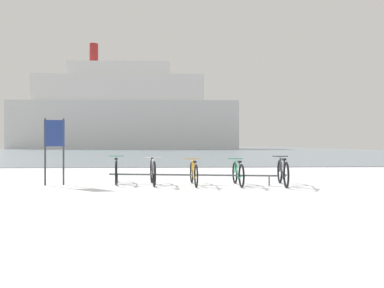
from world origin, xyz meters
name	(u,v)px	position (x,y,z in m)	size (l,w,h in m)	color
ground	(180,151)	(0.00, 53.90, -0.04)	(80.00, 132.00, 0.08)	white
bike_rack	(191,175)	(-0.18, 2.90, 0.27)	(4.85, 0.78, 0.31)	#4C5156
bicycle_0	(116,171)	(-2.41, 3.35, 0.37)	(0.46, 1.68, 0.81)	black
bicycle_1	(153,172)	(-1.29, 2.91, 0.37)	(0.46, 1.66, 0.82)	black
bicycle_2	(194,173)	(-0.12, 2.75, 0.34)	(0.46, 1.71, 0.75)	black
bicycle_3	(238,174)	(1.13, 2.63, 0.34)	(0.46, 1.60, 0.75)	black
bicycle_4	(283,172)	(2.40, 2.58, 0.37)	(0.46, 1.77, 0.82)	black
info_sign	(54,140)	(-4.09, 2.95, 1.29)	(0.55, 0.13, 1.91)	#33383D
ferry_ship	(125,114)	(-13.07, 74.54, 8.44)	(52.75, 12.66, 25.17)	silver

